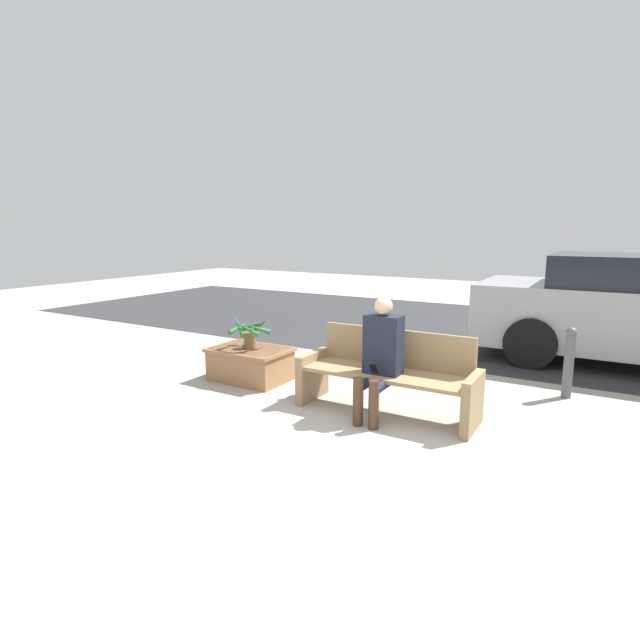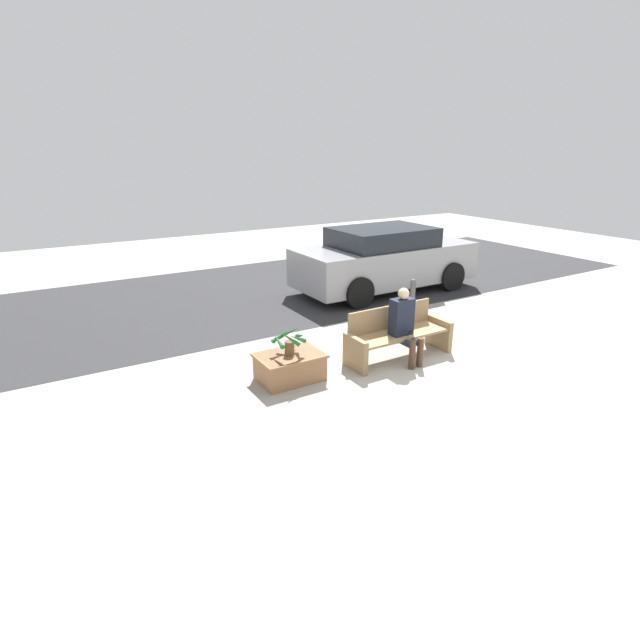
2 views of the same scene
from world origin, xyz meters
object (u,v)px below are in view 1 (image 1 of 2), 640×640
Objects in this scene: bench at (388,375)px; potted_plant at (250,330)px; bollard_post at (569,361)px; person_seated at (380,354)px; planter_box at (250,363)px.

bench is 1.98m from potted_plant.
potted_plant is 0.61× the size of bollard_post.
bench is at bearing -137.77° from bollard_post.
person_seated is 2.02m from planter_box.
bench is at bearing 84.26° from person_seated.
bench is 1.90× the size of planter_box.
bench is 3.73× the size of potted_plant.
bench is at bearing -4.46° from potted_plant.
potted_plant is (-1.94, 0.34, -0.02)m from person_seated.
bench is 1.98m from planter_box.
person_seated reaches higher than bollard_post.
person_seated is 2.33m from bollard_post.
person_seated is at bearing -9.97° from planter_box.
bench is 2.28× the size of bollard_post.
potted_plant reaches higher than bench.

